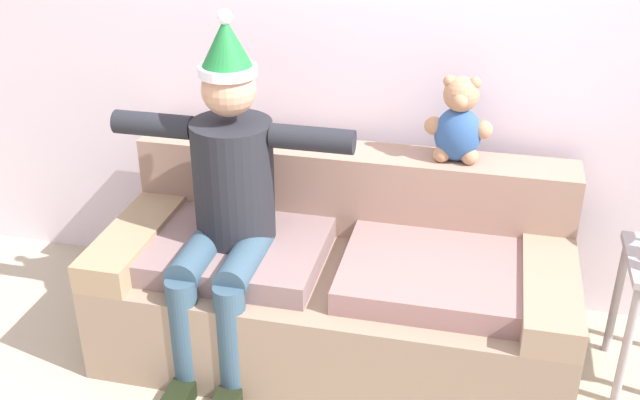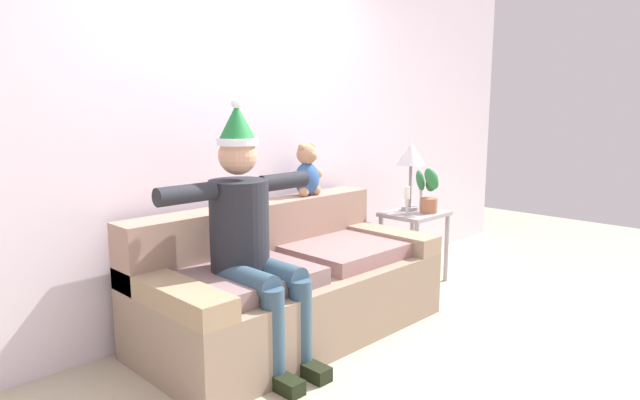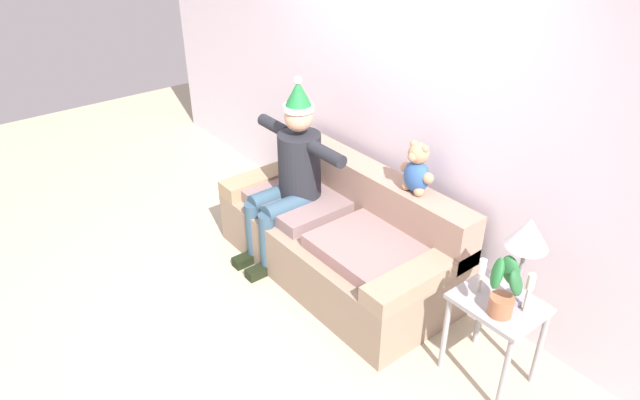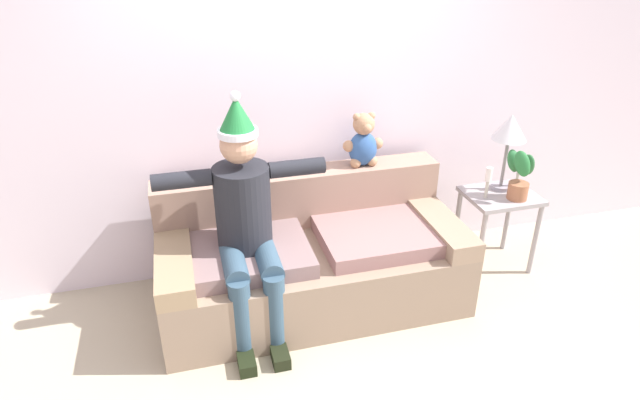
# 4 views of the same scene
# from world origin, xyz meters

# --- Properties ---
(ground_plane) EXTENTS (10.00, 10.00, 0.00)m
(ground_plane) POSITION_xyz_m (0.00, 0.00, 0.00)
(ground_plane) COLOR #B2A78D
(back_wall) EXTENTS (7.00, 0.10, 2.70)m
(back_wall) POSITION_xyz_m (0.00, 1.55, 1.35)
(back_wall) COLOR silver
(back_wall) RESTS_ON ground_plane
(couch) EXTENTS (1.99, 0.93, 0.82)m
(couch) POSITION_xyz_m (0.00, 1.00, 0.32)
(couch) COLOR gray
(couch) RESTS_ON ground_plane
(person_seated) EXTENTS (1.02, 0.77, 1.51)m
(person_seated) POSITION_xyz_m (-0.44, 0.84, 0.77)
(person_seated) COLOR #22242A
(person_seated) RESTS_ON ground_plane
(teddy_bear) EXTENTS (0.29, 0.17, 0.38)m
(teddy_bear) POSITION_xyz_m (0.45, 1.30, 0.99)
(teddy_bear) COLOR #2F5695
(teddy_bear) RESTS_ON couch
(side_table) EXTENTS (0.50, 0.41, 0.60)m
(side_table) POSITION_xyz_m (1.42, 1.02, 0.49)
(side_table) COLOR #9B959A
(side_table) RESTS_ON ground_plane
(table_lamp) EXTENTS (0.24, 0.24, 0.56)m
(table_lamp) POSITION_xyz_m (1.47, 1.11, 1.04)
(table_lamp) COLOR gray
(table_lamp) RESTS_ON side_table
(potted_plant) EXTENTS (0.22, 0.25, 0.39)m
(potted_plant) POSITION_xyz_m (1.49, 0.94, 0.78)
(potted_plant) COLOR #A36443
(potted_plant) RESTS_ON side_table
(candle_tall) EXTENTS (0.04, 0.04, 0.23)m
(candle_tall) POSITION_xyz_m (1.28, 1.00, 0.75)
(candle_tall) COLOR beige
(candle_tall) RESTS_ON side_table
(candle_short) EXTENTS (0.04, 0.04, 0.26)m
(candle_short) POSITION_xyz_m (1.56, 1.06, 0.77)
(candle_short) COLOR beige
(candle_short) RESTS_ON side_table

